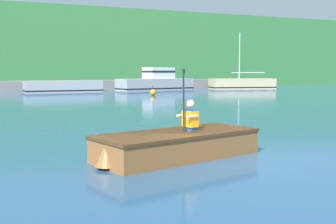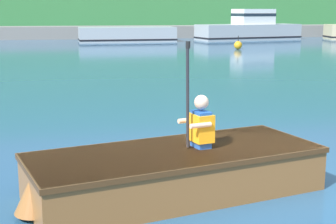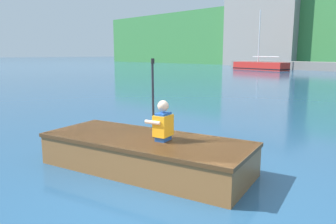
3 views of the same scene
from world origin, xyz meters
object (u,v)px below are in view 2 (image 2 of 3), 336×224
Objects in this scene: person_paddler at (200,124)px; channel_buoy at (238,45)px; rowboat_foreground at (171,170)px; moored_boat_dock_center_far at (249,29)px; moored_boat_dock_west_end at (127,35)px.

person_paddler is 22.32m from channel_buoy.
channel_buoy reaches higher than rowboat_foreground.
rowboat_foreground is 22.53m from channel_buoy.
moored_boat_dock_center_far is 31.59m from person_paddler.
person_paddler is (-10.60, -29.76, 0.03)m from moored_boat_dock_center_far.
channel_buoy is at bearing 70.68° from rowboat_foreground.
channel_buoy is (-3.51, -8.60, -0.55)m from moored_boat_dock_center_far.
moored_boat_dock_center_far is 6.29× the size of person_paddler.
rowboat_foreground is at bearing -94.28° from moored_boat_dock_west_end.
moored_boat_dock_west_end is 5.21× the size of person_paddler.
moored_boat_dock_center_far is 10.83× the size of channel_buoy.
moored_boat_dock_center_far is 9.31m from channel_buoy.
person_paddler is at bearing -108.52° from channel_buoy.
rowboat_foreground is (-2.16, -28.94, -0.16)m from moored_boat_dock_west_end.
moored_boat_dock_center_far reaches higher than channel_buoy.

